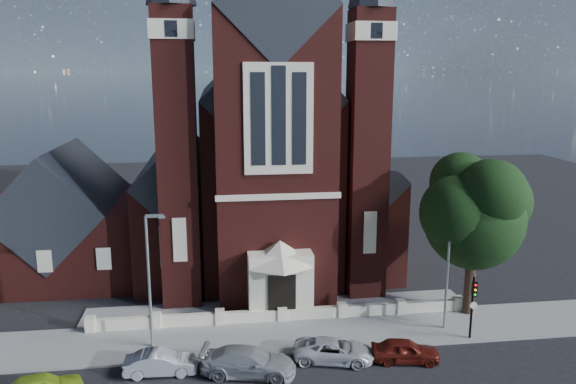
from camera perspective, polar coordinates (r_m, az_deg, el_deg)
The scene contains 14 objects.
ground at distance 45.27m, azimuth -1.95°, elevation -8.48°, with size 120.00×120.00×0.00m, color black.
pavement_strip at distance 35.69m, azimuth -0.21°, elevation -14.36°, with size 60.00×5.00×0.12m, color slate.
forecourt_paving at distance 39.28m, azimuth -0.98°, elevation -11.78°, with size 26.00×3.00×0.14m, color slate.
forecourt_wall at distance 37.47m, azimuth -0.62°, elevation -13.01°, with size 24.00×0.40×0.90m, color beige.
church at distance 50.88m, azimuth -2.91°, elevation 3.36°, with size 20.01×34.90×29.20m.
parish_hall at distance 48.21m, azimuth -21.68°, elevation -3.06°, with size 12.00×12.20×10.24m.
street_tree at distance 37.96m, azimuth 18.75°, elevation -2.18°, with size 6.40×6.60×10.70m.
street_lamp_left at distance 33.38m, azimuth -13.83°, elevation -8.06°, with size 1.16×0.22×8.09m.
street_lamp_right at distance 36.08m, azimuth 16.10°, elevation -6.65°, with size 1.16×0.22×8.09m.
traffic_signal at distance 35.81m, azimuth 18.28°, elevation -10.38°, with size 0.28×0.42×4.00m.
car_silver_a at distance 32.16m, azimuth -12.83°, elevation -16.57°, with size 1.34×3.85×1.27m, color #A2A5A9.
car_silver_b at distance 31.38m, azimuth -4.03°, elevation -16.83°, with size 2.07×5.08×1.47m, color #919498.
car_white_suv at distance 32.76m, azimuth 4.71°, elevation -15.73°, with size 2.09×4.53×1.26m, color silver.
car_dark_red at distance 33.24m, azimuth 11.81°, elevation -15.49°, with size 1.53×3.81×1.30m, color #59150F.
Camera 1 is at (-4.12, -27.18, 15.90)m, focal length 35.00 mm.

